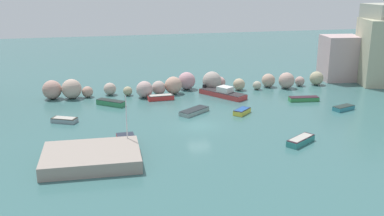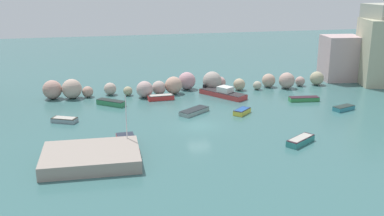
# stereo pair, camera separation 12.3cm
# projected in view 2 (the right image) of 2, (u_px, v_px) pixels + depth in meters

# --- Properties ---
(cove_water) EXTENTS (160.00, 160.00, 0.00)m
(cove_water) POSITION_uv_depth(u_px,v_px,m) (199.00, 126.00, 50.09)
(cove_water) COLOR #396666
(cove_water) RESTS_ON ground
(rock_breakwater) EXTENTS (41.04, 5.66, 2.73)m
(rock_breakwater) POSITION_uv_depth(u_px,v_px,m) (180.00, 84.00, 64.09)
(rock_breakwater) COLOR tan
(rock_breakwater) RESTS_ON ground
(stone_dock) EXTENTS (8.69, 6.63, 1.18)m
(stone_dock) POSITION_uv_depth(u_px,v_px,m) (91.00, 157.00, 40.05)
(stone_dock) COLOR gray
(stone_dock) RESTS_ON ground
(moored_boat_0) EXTENTS (1.90, 5.26, 5.36)m
(moored_boat_0) POSITION_uv_depth(u_px,v_px,m) (127.00, 145.00, 43.21)
(moored_boat_0) COLOR #C73C3C
(moored_boat_0) RESTS_ON cove_water
(moored_boat_1) EXTENTS (3.53, 1.34, 0.67)m
(moored_boat_1) POSITION_uv_depth(u_px,v_px,m) (161.00, 97.00, 60.48)
(moored_boat_1) COLOR red
(moored_boat_1) RESTS_ON cove_water
(moored_boat_2) EXTENTS (3.10, 2.32, 0.56)m
(moored_boat_2) POSITION_uv_depth(u_px,v_px,m) (65.00, 120.00, 51.26)
(moored_boat_2) COLOR gray
(moored_boat_2) RESTS_ON cove_water
(moored_boat_3) EXTENTS (4.13, 3.68, 0.54)m
(moored_boat_3) POSITION_uv_depth(u_px,v_px,m) (194.00, 111.00, 54.59)
(moored_boat_3) COLOR gray
(moored_boat_3) RESTS_ON cove_water
(moored_boat_4) EXTENTS (5.63, 6.89, 1.44)m
(moored_boat_4) POSITION_uv_depth(u_px,v_px,m) (223.00, 93.00, 62.11)
(moored_boat_4) COLOR #BF3B3B
(moored_boat_4) RESTS_ON cove_water
(moored_boat_5) EXTENTS (3.76, 3.36, 0.69)m
(moored_boat_5) POSITION_uv_depth(u_px,v_px,m) (111.00, 103.00, 57.91)
(moored_boat_5) COLOR #378855
(moored_boat_5) RESTS_ON cove_water
(moored_boat_6) EXTENTS (2.62, 2.60, 0.62)m
(moored_boat_6) POSITION_uv_depth(u_px,v_px,m) (242.00, 111.00, 54.34)
(moored_boat_6) COLOR gold
(moored_boat_6) RESTS_ON cove_water
(moored_boat_7) EXTENTS (3.04, 2.06, 0.56)m
(moored_boat_7) POSITION_uv_depth(u_px,v_px,m) (344.00, 108.00, 55.83)
(moored_boat_7) COLOR teal
(moored_boat_7) RESTS_ON cove_water
(moored_boat_8) EXTENTS (3.62, 2.96, 0.66)m
(moored_boat_8) POSITION_uv_depth(u_px,v_px,m) (300.00, 140.00, 44.74)
(moored_boat_8) COLOR teal
(moored_boat_8) RESTS_ON cove_water
(moored_boat_9) EXTENTS (4.05, 1.57, 0.58)m
(moored_boat_9) POSITION_uv_depth(u_px,v_px,m) (304.00, 99.00, 59.88)
(moored_boat_9) COLOR #368A48
(moored_boat_9) RESTS_ON cove_water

